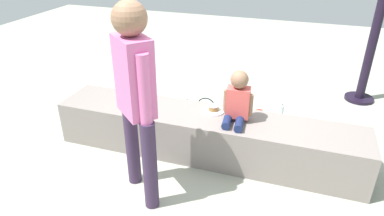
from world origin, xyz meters
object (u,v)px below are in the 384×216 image
Objects in this scene: adult_standing at (135,89)px; cake_box_white at (142,106)px; cake_plate at (214,109)px; water_bottle_far_side at (281,110)px; handbag_black_leather at (206,115)px; child_seated at (238,100)px; gift_bag at (236,108)px; water_bottle_near_gift at (187,107)px; party_cup_red at (259,114)px.

cake_box_white is at bearing 116.25° from adult_standing.
cake_plate is 1.23m from cake_box_white.
handbag_black_leather is at bearing -149.50° from water_bottle_far_side.
cake_box_white is 0.85m from handbag_black_leather.
water_bottle_far_side reaches higher than cake_box_white.
cake_box_white is (-1.30, 0.63, -0.58)m from child_seated.
gift_bag is at bearing 40.41° from handbag_black_leather.
cake_box_white is at bearing 154.04° from child_seated.
adult_standing is 1.70m from water_bottle_near_gift.
gift_bag is at bearing -156.33° from water_bottle_far_side.
water_bottle_near_gift is (-0.11, 1.45, -0.87)m from adult_standing.
cake_plate is at bearing -65.75° from handbag_black_leather.
handbag_black_leather is at bearing 114.25° from cake_plate.
water_bottle_near_gift is at bearing -167.19° from party_cup_red.
gift_bag reaches higher than water_bottle_near_gift.
gift_bag is at bearing 9.07° from cake_box_white.
party_cup_red is at bearing -155.27° from water_bottle_far_side.
child_seated reaches higher than party_cup_red.
handbag_black_leather is (-0.80, -0.47, 0.04)m from water_bottle_far_side.
party_cup_red is at bearing 11.75° from cake_box_white.
cake_plate is at bearing -113.28° from party_cup_red.
party_cup_red is at bearing 83.80° from child_seated.
adult_standing is 7.46× the size of water_bottle_near_gift.
gift_bag reaches higher than cake_box_white.
child_seated is 2.61× the size of water_bottle_far_side.
adult_standing is at bearing -131.47° from child_seated.
adult_standing is 1.05m from cake_plate.
water_bottle_near_gift is at bearing 149.72° from handbag_black_leather.
child_seated is 1.01m from adult_standing.
adult_standing is 7.19× the size of cake_plate.
child_seated is at bearing -96.20° from party_cup_red.
adult_standing is 5.52× the size of cake_box_white.
cake_plate is 0.78m from gift_bag.
cake_plate is (0.38, 0.83, -0.51)m from adult_standing.
gift_bag is at bearing -157.35° from party_cup_red.
cake_plate is 1.21× the size of water_bottle_far_side.
water_bottle_far_side reaches higher than party_cup_red.
handbag_black_leather is (-0.20, 0.45, -0.33)m from cake_plate.
cake_plate is 2.36× the size of party_cup_red.
gift_bag is at bearing 101.27° from child_seated.
water_bottle_far_side is (0.51, 0.22, -0.05)m from gift_bag.
child_seated is at bearing -23.85° from cake_plate.
gift_bag is 0.89× the size of handbag_black_leather.
cake_plate reaches higher than water_bottle_far_side.
cake_plate reaches higher than gift_bag.
cake_plate reaches higher than water_bottle_near_gift.
water_bottle_far_side is 0.27m from party_cup_red.
child_seated is 2.24× the size of water_bottle_near_gift.
gift_bag is (0.09, 0.70, -0.32)m from cake_plate.
party_cup_red is (0.84, 0.19, -0.05)m from water_bottle_near_gift.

